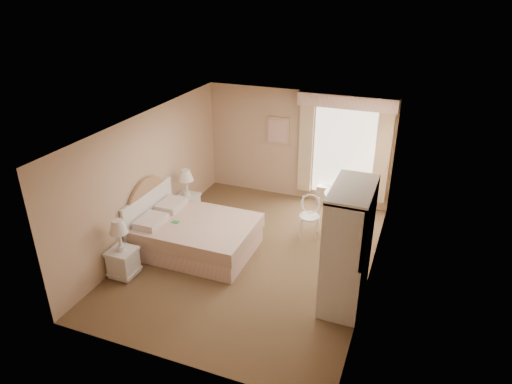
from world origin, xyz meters
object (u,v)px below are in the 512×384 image
at_px(nightstand_far, 187,200).
at_px(armoire, 347,256).
at_px(nightstand_near, 122,256).
at_px(cafe_chair, 310,212).
at_px(round_table, 342,206).
at_px(bed, 193,234).

distance_m(nightstand_far, armoire, 3.99).
bearing_deg(nightstand_near, cafe_chair, 44.05).
height_order(nightstand_near, nightstand_far, nightstand_far).
height_order(nightstand_far, cafe_chair, nightstand_far).
height_order(round_table, armoire, armoire).
bearing_deg(bed, armoire, -8.84).
height_order(bed, round_table, bed).
bearing_deg(cafe_chair, nightstand_far, 176.89).
height_order(round_table, cafe_chair, cafe_chair).
xyz_separation_m(nightstand_far, armoire, (3.65, -1.55, 0.42)).
xyz_separation_m(bed, nightstand_far, (-0.72, 1.10, 0.06)).
bearing_deg(armoire, nightstand_far, 156.95).
distance_m(round_table, armoire, 2.31).
height_order(nightstand_far, round_table, nightstand_far).
xyz_separation_m(bed, cafe_chair, (1.88, 1.34, 0.14)).
relative_size(nightstand_near, armoire, 0.54).
distance_m(nightstand_far, round_table, 3.22).
bearing_deg(bed, cafe_chair, 35.51).
bearing_deg(bed, nightstand_far, 123.14).
xyz_separation_m(bed, nightstand_near, (-0.72, -1.17, 0.06)).
bearing_deg(nightstand_near, round_table, 43.15).
xyz_separation_m(bed, round_table, (2.43, 1.78, 0.19)).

